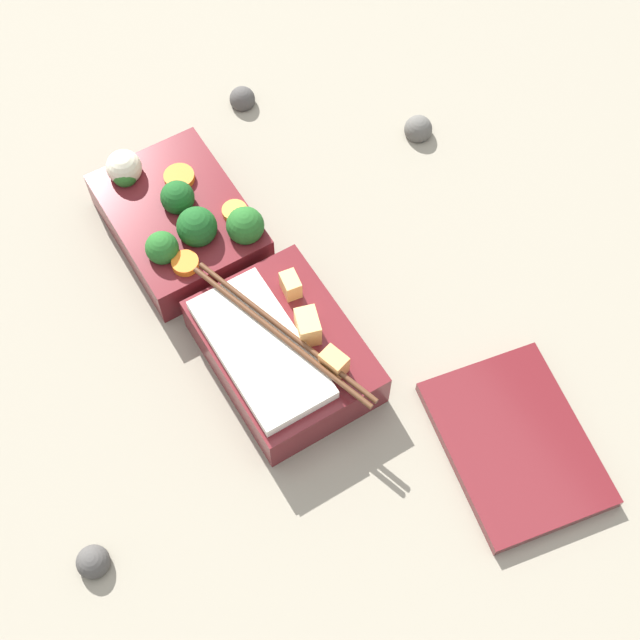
{
  "coord_description": "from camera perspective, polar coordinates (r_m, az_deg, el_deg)",
  "views": [
    {
      "loc": [
        0.45,
        -0.15,
        0.77
      ],
      "look_at": [
        0.1,
        0.06,
        0.05
      ],
      "focal_mm": 50.0,
      "sensor_mm": 36.0,
      "label": 1
    }
  ],
  "objects": [
    {
      "name": "bento_lid",
      "position": [
        0.84,
        12.39,
        -7.72
      ],
      "size": [
        0.19,
        0.15,
        0.01
      ],
      "primitive_type": "cube",
      "rotation": [
        0.0,
        0.0,
        -0.19
      ],
      "color": "maroon",
      "rests_on": "ground_plane"
    },
    {
      "name": "bento_tray_rice",
      "position": [
        0.83,
        -2.46,
        -1.97
      ],
      "size": [
        0.21,
        0.13,
        0.07
      ],
      "color": "maroon",
      "rests_on": "ground_plane"
    },
    {
      "name": "pebble_2",
      "position": [
        0.81,
        -14.31,
        -14.77
      ],
      "size": [
        0.03,
        0.03,
        0.03
      ],
      "primitive_type": "sphere",
      "color": "#474442",
      "rests_on": "ground_plane"
    },
    {
      "name": "pebble_3",
      "position": [
        1.02,
        6.3,
        12.05
      ],
      "size": [
        0.03,
        0.03,
        0.03
      ],
      "primitive_type": "sphere",
      "color": "#595651",
      "rests_on": "ground_plane"
    },
    {
      "name": "ground_plane",
      "position": [
        0.9,
        -6.87,
        1.7
      ],
      "size": [
        3.0,
        3.0,
        0.0
      ],
      "primitive_type": "plane",
      "color": "gray"
    },
    {
      "name": "pebble_0",
      "position": [
        1.05,
        -4.99,
        13.91
      ],
      "size": [
        0.03,
        0.03,
        0.03
      ],
      "primitive_type": "sphere",
      "color": "#474442",
      "rests_on": "ground_plane"
    },
    {
      "name": "bento_tray_vegetable",
      "position": [
        0.92,
        -8.96,
        6.4
      ],
      "size": [
        0.17,
        0.13,
        0.08
      ],
      "color": "maroon",
      "rests_on": "ground_plane"
    }
  ]
}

